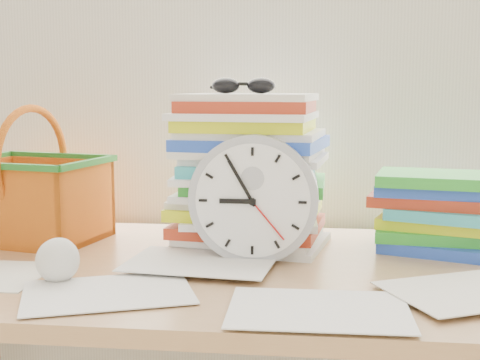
% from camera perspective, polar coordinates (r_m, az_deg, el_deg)
% --- Properties ---
extents(desk, '(1.40, 0.70, 0.75)m').
position_cam_1_polar(desk, '(1.29, -0.74, -10.43)').
color(desk, tan).
rests_on(desk, ground).
extents(paper_stack, '(0.34, 0.29, 0.32)m').
position_cam_1_polar(paper_stack, '(1.40, 1.01, 0.82)').
color(paper_stack, white).
rests_on(paper_stack, desk).
extents(clock, '(0.24, 0.05, 0.24)m').
position_cam_1_polar(clock, '(1.27, 1.19, -1.62)').
color(clock, '#A7A9B0').
rests_on(clock, desk).
extents(sunglasses, '(0.15, 0.12, 0.04)m').
position_cam_1_polar(sunglasses, '(1.35, 0.28, 8.06)').
color(sunglasses, black).
rests_on(sunglasses, paper_stack).
extents(book_stack, '(0.31, 0.26, 0.16)m').
position_cam_1_polar(book_stack, '(1.43, 16.54, -2.58)').
color(book_stack, white).
rests_on(book_stack, desk).
extents(basket, '(0.33, 0.28, 0.29)m').
position_cam_1_polar(basket, '(1.51, -17.24, 0.43)').
color(basket, orange).
rests_on(basket, desk).
extents(crumpled_ball, '(0.08, 0.08, 0.08)m').
position_cam_1_polar(crumpled_ball, '(1.20, -15.31, -6.57)').
color(crumpled_ball, white).
rests_on(crumpled_ball, desk).
extents(scattered_papers, '(1.26, 0.42, 0.02)m').
position_cam_1_polar(scattered_papers, '(1.27, -0.74, -6.96)').
color(scattered_papers, white).
rests_on(scattered_papers, desk).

